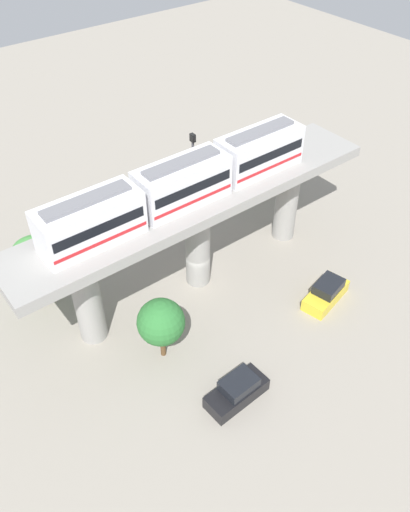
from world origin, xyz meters
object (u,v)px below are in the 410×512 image
object	(u,v)px
parked_car_black	(237,391)
parked_car_yellow	(326,293)
tree_near_viaduct	(259,161)
signal_post	(194,190)
tree_mid_lot	(36,261)
train	(182,183)
tree_far_corner	(161,322)

from	to	relation	value
parked_car_black	parked_car_yellow	size ratio (longest dim) A/B	0.95
parked_car_yellow	tree_near_viaduct	world-z (taller)	tree_near_viaduct
parked_car_black	signal_post	size ratio (longest dim) A/B	0.40
tree_mid_lot	parked_car_yellow	bearing A→B (deg)	52.96
parked_car_yellow	tree_mid_lot	xyz separation A→B (m)	(-12.86, -17.04, 3.48)
train	parked_car_black	size ratio (longest dim) A/B	4.80
tree_near_viaduct	tree_mid_lot	distance (m)	23.16
train	tree_far_corner	xyz separation A→B (m)	(4.51, -5.20, -6.38)
tree_mid_lot	tree_near_viaduct	bearing A→B (deg)	94.05
train	tree_mid_lot	xyz separation A→B (m)	(-5.07, -9.42, -5.47)
tree_near_viaduct	tree_mid_lot	xyz separation A→B (m)	(1.64, -23.08, 0.99)
parked_car_black	tree_far_corner	xyz separation A→B (m)	(-5.81, -1.75, 2.56)
train	signal_post	distance (m)	6.13
tree_mid_lot	signal_post	world-z (taller)	signal_post
tree_near_viaduct	parked_car_black	bearing A→B (deg)	-45.15
tree_mid_lot	signal_post	size ratio (longest dim) A/B	0.57
train	tree_near_viaduct	distance (m)	16.53
parked_car_black	tree_far_corner	bearing A→B (deg)	-165.71
parked_car_black	signal_post	world-z (taller)	signal_post
parked_car_yellow	tree_near_viaduct	distance (m)	15.90
train	signal_post	xyz separation A→B (m)	(-3.40, 3.42, -3.78)
train	tree_mid_lot	bearing A→B (deg)	-118.30
parked_car_yellow	tree_far_corner	size ratio (longest dim) A/B	0.91
parked_car_black	tree_mid_lot	xyz separation A→B (m)	(-15.39, -5.97, 3.48)
train	tree_near_viaduct	bearing A→B (deg)	116.15
tree_far_corner	tree_near_viaduct	bearing A→B (deg)	120.74
tree_near_viaduct	tree_far_corner	distance (m)	21.94
train	parked_car_yellow	xyz separation A→B (m)	(7.79, 7.62, -8.95)
tree_near_viaduct	tree_far_corner	world-z (taller)	tree_far_corner
tree_mid_lot	train	bearing A→B (deg)	61.70
tree_mid_lot	signal_post	bearing A→B (deg)	82.58
parked_car_black	tree_mid_lot	world-z (taller)	tree_mid_lot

